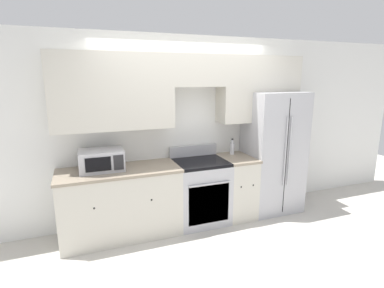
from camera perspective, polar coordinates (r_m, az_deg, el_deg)
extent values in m
plane|color=beige|center=(4.19, 1.56, -16.44)|extent=(12.00, 12.00, 0.00)
cube|color=white|center=(4.34, -1.63, 2.89)|extent=(8.00, 0.06, 2.60)
cube|color=beige|center=(3.87, -14.80, 9.63)|extent=(1.50, 0.33, 0.95)
cube|color=beige|center=(4.13, 0.92, 13.82)|extent=(0.73, 0.33, 0.43)
cube|color=beige|center=(4.59, 12.59, 10.17)|extent=(1.24, 0.33, 0.95)
cube|color=beige|center=(4.05, -13.40, -11.06)|extent=(1.50, 0.62, 0.86)
cube|color=gray|center=(3.89, -13.74, -4.98)|extent=(1.52, 0.64, 0.03)
sphere|color=black|center=(3.70, -18.14, -11.54)|extent=(0.03, 0.03, 0.03)
sphere|color=black|center=(3.77, -7.72, -10.50)|extent=(0.03, 0.03, 0.03)
cube|color=beige|center=(4.54, 8.40, -8.17)|extent=(0.42, 0.62, 0.86)
cube|color=gray|center=(4.40, 8.59, -2.69)|extent=(0.45, 0.64, 0.03)
sphere|color=black|center=(4.20, 9.33, -8.06)|extent=(0.03, 0.03, 0.03)
sphere|color=black|center=(4.29, 11.56, -7.68)|extent=(0.03, 0.03, 0.03)
cube|color=#B7B7BC|center=(4.30, 1.60, -9.25)|extent=(0.73, 0.62, 0.86)
cube|color=black|center=(4.06, 3.25, -11.31)|extent=(0.58, 0.01, 0.55)
cube|color=black|center=(4.16, 1.64, -3.49)|extent=(0.73, 0.62, 0.04)
cube|color=#B7B7BC|center=(4.38, 0.26, -1.28)|extent=(0.73, 0.04, 0.16)
cylinder|color=silver|center=(3.93, 3.46, -7.68)|extent=(0.58, 0.02, 0.02)
cube|color=#B7B7BC|center=(4.76, 14.83, -1.43)|extent=(0.82, 0.73, 1.82)
cube|color=black|center=(4.48, 17.48, -2.47)|extent=(0.01, 0.01, 1.68)
cylinder|color=#B7B7BC|center=(4.42, 17.40, -1.46)|extent=(0.02, 0.02, 1.00)
cylinder|color=#B7B7BC|center=(4.46, 18.11, -1.37)|extent=(0.02, 0.02, 1.00)
cube|color=#B7B7BC|center=(3.89, -16.89, -2.92)|extent=(0.54, 0.37, 0.26)
cube|color=black|center=(3.70, -17.42, -3.74)|extent=(0.29, 0.01, 0.17)
cube|color=#262628|center=(3.72, -13.80, -3.44)|extent=(0.12, 0.01, 0.18)
cylinder|color=silver|center=(4.52, 7.64, -0.87)|extent=(0.07, 0.07, 0.17)
cylinder|color=silver|center=(4.49, 7.69, 0.50)|extent=(0.03, 0.03, 0.05)
cylinder|color=black|center=(4.49, 7.70, 0.92)|extent=(0.03, 0.03, 0.02)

